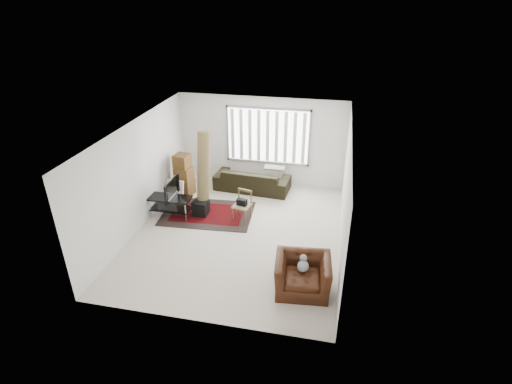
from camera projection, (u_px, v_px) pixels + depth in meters
room at (243, 160)px, 9.58m from camera, size 6.00×6.02×2.71m
persian_rug at (208, 213)px, 10.79m from camera, size 2.50×1.76×0.02m
tv_stand at (170, 202)px, 10.54m from camera, size 1.10×0.49×0.55m
tv at (169, 189)px, 10.35m from camera, size 0.12×0.89×0.51m
subwoofer at (201, 208)px, 10.67m from camera, size 0.40×0.40×0.38m
moving_boxes at (184, 176)px, 11.58m from camera, size 0.57×0.54×1.23m
white_flatpack at (176, 191)px, 11.33m from camera, size 0.51×0.23×0.63m
rolled_rug at (203, 173)px, 10.53m from camera, size 0.34×0.74×2.20m
sofa at (252, 176)px, 11.91m from camera, size 2.30×1.14×0.86m
side_chair at (242, 204)px, 10.39m from camera, size 0.50×0.50×0.79m
armchair at (303, 273)px, 7.93m from camera, size 1.18×1.05×0.81m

